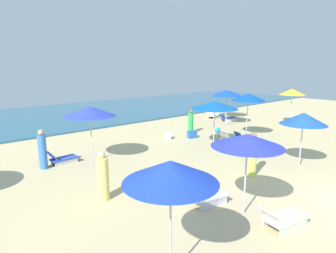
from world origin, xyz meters
name	(u,v)px	position (x,y,z in m)	size (l,w,h in m)	color
ocean	(66,115)	(0.00, 22.87, 0.06)	(60.00, 14.25, 0.12)	#2B6381
umbrella_1	(226,92)	(9.38, 12.63, 2.19)	(2.33, 2.33, 2.38)	silver
lounge_chair_1_0	(213,115)	(8.74, 13.35, 0.24)	(1.54, 0.94, 0.71)	silver
lounge_chair_1_1	(215,113)	(9.77, 14.03, 0.26)	(1.48, 1.43, 0.66)	silver
umbrella_2	(303,119)	(2.30, 3.12, 2.10)	(1.94, 1.94, 2.35)	silver
umbrella_3	(215,105)	(1.74, 7.48, 2.30)	(2.45, 2.45, 2.50)	silver
umbrella_4	(248,97)	(5.00, 7.63, 2.47)	(2.03, 2.03, 2.69)	silver
lounge_chair_4_0	(246,138)	(4.02, 7.02, 0.23)	(1.52, 1.05, 0.64)	silver
lounge_chair_4_1	(230,138)	(3.36, 7.59, 0.24)	(1.44, 0.64, 0.67)	silver
umbrella_5	(227,93)	(7.20, 10.86, 2.34)	(2.24, 2.24, 2.57)	silver
lounge_chair_5_0	(228,118)	(8.44, 11.62, 0.26)	(1.54, 1.00, 0.63)	silver
umbrella_6	(292,92)	(10.67, 7.69, 2.45)	(1.86, 1.86, 2.67)	silver
umbrella_7	(171,172)	(-6.43, 1.79, 2.28)	(1.91, 1.91, 2.51)	silver
umbrella_8	(248,140)	(-3.09, 2.29, 2.23)	(2.05, 2.05, 2.42)	silver
lounge_chair_8_0	(283,219)	(-2.95, 1.15, 0.26)	(1.49, 0.87, 0.66)	silver
lounge_chair_8_1	(206,196)	(-3.52, 3.39, 0.29)	(1.37, 0.83, 0.79)	silver
umbrella_9	(90,111)	(-4.21, 9.62, 2.32)	(2.26, 2.26, 2.54)	silver
lounge_chair_9_0	(62,158)	(-5.39, 10.23, 0.25)	(1.33, 0.66, 0.70)	silver
beachgoer_0	(103,178)	(-5.74, 5.85, 0.75)	(0.56, 0.56, 1.63)	#EAD570
beachgoer_2	(42,150)	(-6.20, 10.13, 0.81)	(0.46, 0.46, 1.70)	#3D79C7
beachgoer_3	(191,122)	(3.23, 10.64, 0.72)	(0.44, 0.44, 1.54)	green
beachgoer_4	(253,156)	(-0.26, 3.85, 0.83)	(0.33, 0.33, 1.73)	#E9F760
beach_ball_0	(218,130)	(4.63, 9.55, 0.18)	(0.36, 0.36, 0.36)	#2991D9
cooler_box_1	(168,136)	(1.16, 10.48, 0.18)	(0.46, 0.33, 0.36)	white
cooler_box_2	(192,134)	(2.43, 9.74, 0.22)	(0.53, 0.32, 0.44)	#2A5FB6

